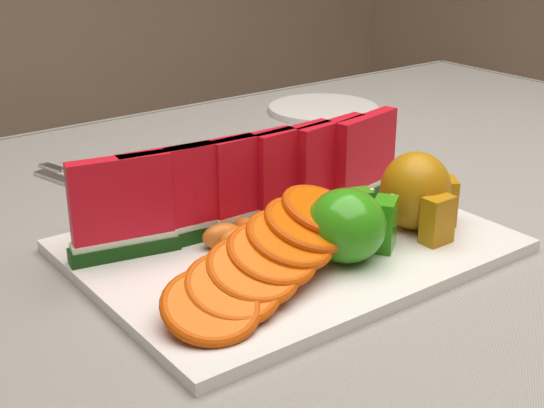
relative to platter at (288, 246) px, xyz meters
name	(u,v)px	position (x,y,z in m)	size (l,w,h in m)	color
table	(328,300)	(0.09, 0.04, -0.11)	(1.40, 0.90, 0.75)	#49361E
tablecloth	(330,251)	(0.09, 0.04, -0.05)	(1.53, 1.03, 0.20)	slate
platter	(288,246)	(0.00, 0.00, 0.00)	(0.40, 0.30, 0.01)	silver
apple_cluster	(350,225)	(0.02, -0.06, 0.04)	(0.11, 0.09, 0.07)	#25900C
pear_cluster	(419,193)	(0.12, -0.05, 0.04)	(0.10, 0.10, 0.08)	#AB8F19
side_plate	(323,109)	(0.37, 0.38, 0.00)	(0.24, 0.24, 0.01)	silver
fork	(78,185)	(-0.09, 0.30, 0.00)	(0.06, 0.19, 0.00)	silver
watermelon_row	(254,183)	(-0.01, 0.05, 0.05)	(0.39, 0.07, 0.10)	#123B10
orange_fan_front	(272,254)	(-0.07, -0.06, 0.04)	(0.26, 0.15, 0.06)	red
orange_fan_back	(218,183)	(0.00, 0.13, 0.03)	(0.33, 0.11, 0.05)	red
tangerine_segments	(286,222)	(0.01, 0.02, 0.02)	(0.19, 0.07, 0.03)	red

